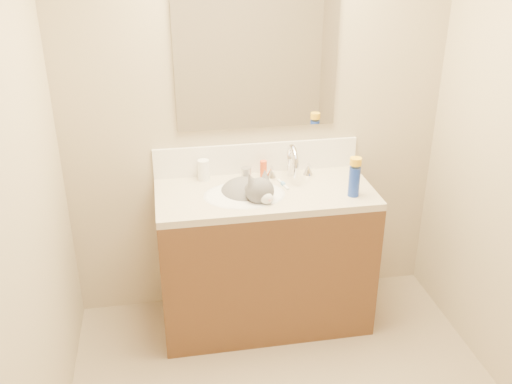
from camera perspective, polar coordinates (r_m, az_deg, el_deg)
name	(u,v)px	position (r m, az deg, el deg)	size (l,w,h in m)	color
room_shell	(319,146)	(2.02, 6.30, 4.64)	(2.24, 2.54, 2.52)	tan
vanity_cabinet	(265,260)	(3.35, 0.87, -6.84)	(1.20, 0.55, 0.82)	#54341D
counter_slab	(265,194)	(3.15, 0.92, -0.19)	(1.20, 0.55, 0.04)	beige
basin	(245,206)	(3.12, -1.15, -1.42)	(0.45, 0.36, 0.14)	white
faucet	(292,165)	(3.26, 3.58, 2.75)	(0.28, 0.20, 0.21)	silver
cat	(248,197)	(3.14, -0.82, -0.46)	(0.41, 0.44, 0.32)	#535053
backsplash	(257,158)	(3.34, 0.07, 3.43)	(1.20, 0.02, 0.18)	white
mirror	(257,57)	(3.17, 0.08, 13.39)	(0.90, 0.02, 0.80)	white
pill_bottle	(204,170)	(3.26, -5.26, 2.21)	(0.07, 0.07, 0.12)	white
pill_label	(204,172)	(3.27, -5.25, 1.98)	(0.06, 0.06, 0.04)	orange
silver_jar	(246,173)	(3.28, -0.99, 1.92)	(0.06, 0.06, 0.07)	#B7B7BC
amber_bottle	(263,169)	(3.29, 0.75, 2.33)	(0.04, 0.04, 0.10)	#E04B1A
toothbrush	(283,184)	(3.20, 2.72, 0.76)	(0.02, 0.14, 0.01)	white
toothbrush_head	(283,184)	(3.20, 2.72, 0.82)	(0.02, 0.03, 0.02)	#71AEF0
spray_can	(354,182)	(3.09, 9.79, 1.04)	(0.06, 0.06, 0.17)	#1735A7
spray_cap	(356,161)	(3.05, 9.95, 3.03)	(0.06, 0.06, 0.04)	gold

